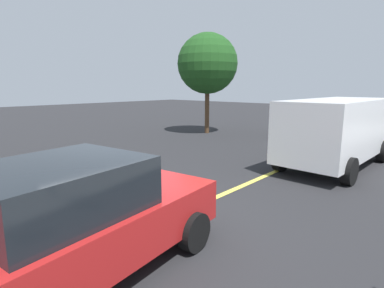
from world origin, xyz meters
TOP-DOWN VIEW (x-y plane):
  - ground_plane at (0.00, 0.00)m, footprint 80.00×80.00m
  - lane_marking_centre at (3.00, 0.00)m, footprint 28.00×0.16m
  - white_van at (7.28, -1.13)m, footprint 5.27×2.41m
  - car_white_mid_road at (12.98, 1.99)m, footprint 4.65×2.29m
  - car_red_approaching at (-1.44, -0.43)m, footprint 4.46×2.52m
  - tree_left_verge at (10.15, 6.68)m, footprint 3.29×3.29m

SIDE VIEW (x-z plane):
  - ground_plane at x=0.00m, z-range 0.00..0.00m
  - lane_marking_centre at x=3.00m, z-range 0.00..0.01m
  - car_white_mid_road at x=12.98m, z-range 0.00..1.66m
  - car_red_approaching at x=-1.44m, z-range 0.00..1.67m
  - white_van at x=7.28m, z-range 0.17..2.37m
  - tree_left_verge at x=10.15m, z-range 1.08..6.56m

